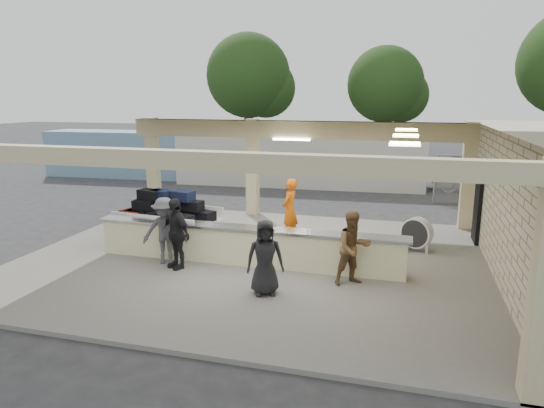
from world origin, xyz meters
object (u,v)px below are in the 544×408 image
(passenger_c, at_px, (165,231))
(passenger_d, at_px, (265,257))
(luggage_cart, at_px, (168,214))
(car_white_a, at_px, (483,177))
(passenger_a, at_px, (353,248))
(passenger_b, at_px, (176,233))
(car_dark, at_px, (483,168))
(baggage_handler, at_px, (290,210))
(baggage_counter, at_px, (246,245))
(drum_fan, at_px, (417,233))
(container_blue, at_px, (133,154))
(container_white, at_px, (299,159))

(passenger_c, bearing_deg, passenger_d, -44.68)
(luggage_cart, xyz_separation_m, car_white_a, (10.08, 11.74, -0.35))
(passenger_d, bearing_deg, passenger_a, 8.76)
(passenger_a, xyz_separation_m, passenger_b, (-4.37, -0.10, 0.04))
(passenger_c, relative_size, car_dark, 0.42)
(car_dark, bearing_deg, passenger_b, -174.42)
(baggage_handler, xyz_separation_m, passenger_d, (0.43, -4.05, -0.11))
(baggage_counter, height_order, drum_fan, baggage_counter)
(baggage_counter, distance_m, container_blue, 16.28)
(passenger_c, xyz_separation_m, passenger_d, (3.04, -1.23, -0.04))
(baggage_handler, distance_m, container_blue, 15.04)
(passenger_b, xyz_separation_m, car_white_a, (8.90, 13.57, -0.36))
(drum_fan, xyz_separation_m, baggage_handler, (-3.64, 0.03, 0.43))
(baggage_counter, distance_m, passenger_d, 2.04)
(container_blue, bearing_deg, container_white, -4.01)
(luggage_cart, distance_m, passenger_d, 4.72)
(baggage_counter, bearing_deg, passenger_b, -154.65)
(passenger_b, relative_size, passenger_c, 1.04)
(drum_fan, relative_size, car_white_a, 0.22)
(luggage_cart, height_order, passenger_a, passenger_a)
(passenger_c, bearing_deg, car_dark, 36.63)
(passenger_a, relative_size, car_dark, 0.41)
(baggage_handler, xyz_separation_m, car_dark, (7.11, 13.50, -0.35))
(passenger_a, bearing_deg, car_dark, 39.95)
(luggage_cart, bearing_deg, passenger_d, -29.66)
(car_dark, relative_size, container_white, 0.34)
(baggage_handler, xyz_separation_m, passenger_a, (2.20, -2.96, -0.08))
(passenger_a, bearing_deg, container_white, 74.42)
(passenger_c, xyz_separation_m, container_white, (0.72, 12.56, 0.34))
(baggage_counter, distance_m, drum_fan, 4.82)
(passenger_a, height_order, passenger_c, passenger_c)
(car_dark, bearing_deg, passenger_a, -161.75)
(luggage_cart, bearing_deg, baggage_handler, 27.19)
(luggage_cart, distance_m, drum_fan, 7.11)
(passenger_c, distance_m, car_dark, 18.99)
(passenger_a, distance_m, car_dark, 17.18)
(drum_fan, distance_m, baggage_handler, 3.67)
(car_dark, height_order, container_blue, container_blue)
(baggage_counter, xyz_separation_m, baggage_handler, (0.59, 2.32, 0.45))
(passenger_a, height_order, container_blue, container_blue)
(drum_fan, bearing_deg, container_white, 145.16)
(drum_fan, xyz_separation_m, passenger_d, (-3.21, -4.02, 0.32))
(car_dark, xyz_separation_m, container_blue, (-18.39, -3.54, 0.54))
(luggage_cart, height_order, car_white_a, luggage_cart)
(car_white_a, bearing_deg, baggage_counter, 147.80)
(passenger_a, bearing_deg, passenger_b, 147.87)
(drum_fan, height_order, passenger_c, passenger_c)
(passenger_a, bearing_deg, container_blue, 102.78)
(luggage_cart, height_order, container_white, container_white)
(luggage_cart, relative_size, container_blue, 0.31)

